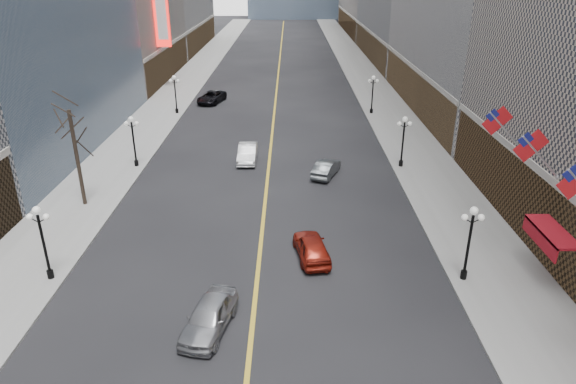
{
  "coord_description": "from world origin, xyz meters",
  "views": [
    {
      "loc": [
        1.84,
        5.17,
        16.52
      ],
      "look_at": [
        1.79,
        23.4,
        8.46
      ],
      "focal_mm": 32.0,
      "sensor_mm": 36.0,
      "label": 1
    }
  ],
  "objects_px": {
    "streetlamp_east_3": "(373,90)",
    "car_nb_mid": "(247,153)",
    "streetlamp_west_1": "(42,236)",
    "car_sb_mid": "(312,247)",
    "streetlamp_west_2": "(133,136)",
    "streetlamp_west_3": "(175,90)",
    "car_nb_far": "(212,97)",
    "car_nb_near": "(209,316)",
    "streetlamp_east_2": "(403,136)",
    "streetlamp_east_1": "(470,236)",
    "car_sb_far": "(326,168)"
  },
  "relations": [
    {
      "from": "streetlamp_east_2",
      "to": "streetlamp_west_3",
      "type": "xyz_separation_m",
      "value": [
        -23.6,
        18.0,
        0.0
      ]
    },
    {
      "from": "car_nb_mid",
      "to": "car_sb_mid",
      "type": "height_order",
      "value": "car_nb_mid"
    },
    {
      "from": "streetlamp_east_2",
      "to": "car_nb_near",
      "type": "height_order",
      "value": "streetlamp_east_2"
    },
    {
      "from": "streetlamp_east_2",
      "to": "streetlamp_east_1",
      "type": "bearing_deg",
      "value": -90.0
    },
    {
      "from": "streetlamp_east_3",
      "to": "streetlamp_west_1",
      "type": "relative_size",
      "value": 1.0
    },
    {
      "from": "streetlamp_east_3",
      "to": "car_nb_far",
      "type": "height_order",
      "value": "streetlamp_east_3"
    },
    {
      "from": "car_nb_near",
      "to": "car_nb_far",
      "type": "xyz_separation_m",
      "value": [
        -6.28,
        45.95,
        -0.04
      ]
    },
    {
      "from": "streetlamp_west_3",
      "to": "car_nb_far",
      "type": "relative_size",
      "value": 0.84
    },
    {
      "from": "streetlamp_east_3",
      "to": "car_nb_far",
      "type": "xyz_separation_m",
      "value": [
        -20.16,
        5.62,
        -2.15
      ]
    },
    {
      "from": "car_nb_near",
      "to": "car_sb_mid",
      "type": "distance_m",
      "value": 8.65
    },
    {
      "from": "streetlamp_east_2",
      "to": "car_nb_mid",
      "type": "distance_m",
      "value": 14.06
    },
    {
      "from": "streetlamp_east_3",
      "to": "streetlamp_west_2",
      "type": "xyz_separation_m",
      "value": [
        -23.6,
        -18.0,
        0.0
      ]
    },
    {
      "from": "car_nb_near",
      "to": "car_sb_far",
      "type": "xyz_separation_m",
      "value": [
        7.09,
        20.34,
        -0.1
      ]
    },
    {
      "from": "streetlamp_east_2",
      "to": "car_nb_mid",
      "type": "xyz_separation_m",
      "value": [
        -13.8,
        1.66,
        -2.13
      ]
    },
    {
      "from": "car_nb_mid",
      "to": "car_sb_mid",
      "type": "bearing_deg",
      "value": -73.41
    },
    {
      "from": "streetlamp_east_3",
      "to": "streetlamp_west_3",
      "type": "relative_size",
      "value": 1.0
    },
    {
      "from": "car_nb_far",
      "to": "car_nb_mid",
      "type": "bearing_deg",
      "value": -59.25
    },
    {
      "from": "streetlamp_west_3",
      "to": "car_nb_near",
      "type": "relative_size",
      "value": 0.98
    },
    {
      "from": "streetlamp_east_2",
      "to": "car_nb_mid",
      "type": "height_order",
      "value": "streetlamp_east_2"
    },
    {
      "from": "streetlamp_east_2",
      "to": "car_nb_mid",
      "type": "bearing_deg",
      "value": 173.14
    },
    {
      "from": "streetlamp_west_1",
      "to": "car_sb_mid",
      "type": "relative_size",
      "value": 1.01
    },
    {
      "from": "streetlamp_west_1",
      "to": "car_sb_mid",
      "type": "bearing_deg",
      "value": 9.47
    },
    {
      "from": "streetlamp_east_1",
      "to": "streetlamp_west_3",
      "type": "relative_size",
      "value": 1.0
    },
    {
      "from": "streetlamp_east_3",
      "to": "car_nb_far",
      "type": "relative_size",
      "value": 0.84
    },
    {
      "from": "car_nb_near",
      "to": "streetlamp_west_1",
      "type": "bearing_deg",
      "value": 168.49
    },
    {
      "from": "streetlamp_west_1",
      "to": "car_nb_far",
      "type": "xyz_separation_m",
      "value": [
        3.44,
        41.62,
        -2.15
      ]
    },
    {
      "from": "streetlamp_west_1",
      "to": "car_nb_mid",
      "type": "height_order",
      "value": "streetlamp_west_1"
    },
    {
      "from": "streetlamp_east_3",
      "to": "streetlamp_west_1",
      "type": "bearing_deg",
      "value": -123.25
    },
    {
      "from": "streetlamp_east_2",
      "to": "streetlamp_west_2",
      "type": "height_order",
      "value": "same"
    },
    {
      "from": "streetlamp_east_1",
      "to": "streetlamp_west_1",
      "type": "relative_size",
      "value": 1.0
    },
    {
      "from": "car_nb_near",
      "to": "car_nb_mid",
      "type": "height_order",
      "value": "car_nb_near"
    },
    {
      "from": "streetlamp_west_2",
      "to": "car_sb_mid",
      "type": "xyz_separation_m",
      "value": [
        15.02,
        -15.49,
        -2.14
      ]
    },
    {
      "from": "streetlamp_east_3",
      "to": "streetlamp_west_3",
      "type": "bearing_deg",
      "value": 180.0
    },
    {
      "from": "streetlamp_east_3",
      "to": "car_nb_mid",
      "type": "distance_m",
      "value": 21.49
    },
    {
      "from": "streetlamp_east_1",
      "to": "car_nb_mid",
      "type": "relative_size",
      "value": 0.97
    },
    {
      "from": "streetlamp_west_2",
      "to": "car_nb_far",
      "type": "relative_size",
      "value": 0.84
    },
    {
      "from": "car_nb_near",
      "to": "car_nb_mid",
      "type": "distance_m",
      "value": 23.99
    },
    {
      "from": "streetlamp_west_3",
      "to": "car_sb_mid",
      "type": "height_order",
      "value": "streetlamp_west_3"
    },
    {
      "from": "car_sb_mid",
      "to": "car_sb_far",
      "type": "xyz_separation_m",
      "value": [
        1.79,
        13.51,
        -0.07
      ]
    },
    {
      "from": "streetlamp_west_1",
      "to": "car_sb_mid",
      "type": "height_order",
      "value": "streetlamp_west_1"
    },
    {
      "from": "streetlamp_west_1",
      "to": "streetlamp_west_2",
      "type": "xyz_separation_m",
      "value": [
        0.0,
        18.0,
        0.0
      ]
    },
    {
      "from": "streetlamp_east_2",
      "to": "streetlamp_east_3",
      "type": "bearing_deg",
      "value": 90.0
    },
    {
      "from": "streetlamp_west_2",
      "to": "streetlamp_west_3",
      "type": "relative_size",
      "value": 1.0
    },
    {
      "from": "car_nb_mid",
      "to": "car_nb_near",
      "type": "bearing_deg",
      "value": -90.52
    },
    {
      "from": "streetlamp_east_1",
      "to": "streetlamp_east_3",
      "type": "xyz_separation_m",
      "value": [
        0.0,
        36.0,
        0.0
      ]
    },
    {
      "from": "streetlamp_west_1",
      "to": "streetlamp_west_2",
      "type": "bearing_deg",
      "value": 90.0
    },
    {
      "from": "streetlamp_east_3",
      "to": "streetlamp_west_2",
      "type": "relative_size",
      "value": 1.0
    },
    {
      "from": "streetlamp_east_1",
      "to": "car_nb_far",
      "type": "relative_size",
      "value": 0.84
    },
    {
      "from": "streetlamp_west_1",
      "to": "streetlamp_west_2",
      "type": "height_order",
      "value": "same"
    },
    {
      "from": "streetlamp_east_2",
      "to": "streetlamp_east_3",
      "type": "relative_size",
      "value": 1.0
    }
  ]
}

